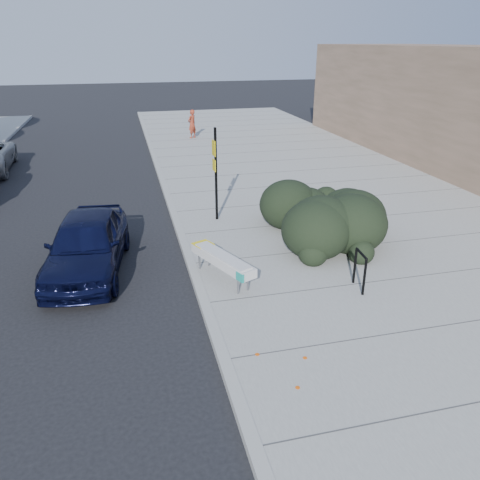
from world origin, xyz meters
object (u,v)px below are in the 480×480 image
at_px(bike_rack, 360,267).
at_px(pedestrian, 192,124).
at_px(sign_post, 215,169).
at_px(sedan_navy, 87,244).
at_px(bench, 222,260).

relative_size(bike_rack, pedestrian, 0.57).
distance_m(sign_post, sedan_navy, 4.60).
bearing_deg(bike_rack, bench, 162.91).
height_order(sign_post, sedan_navy, sign_post).
relative_size(bike_rack, sign_post, 0.31).
height_order(bike_rack, sign_post, sign_post).
xyz_separation_m(bench, bike_rack, (2.90, -1.20, 0.05)).
distance_m(bike_rack, pedestrian, 18.67).
distance_m(sedan_navy, pedestrian, 16.67).
bearing_deg(bench, bike_rack, -45.75).
height_order(sign_post, pedestrian, sign_post).
xyz_separation_m(bench, sedan_navy, (-3.10, 1.55, 0.08)).
relative_size(sign_post, pedestrian, 1.80).
xyz_separation_m(sign_post, sedan_navy, (-3.75, -2.45, -1.03)).
distance_m(bench, sign_post, 4.20).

